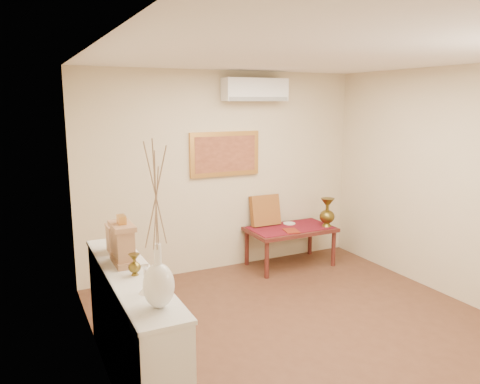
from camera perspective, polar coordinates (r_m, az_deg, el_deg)
floor at (r=4.93m, az=9.40°, el=-16.97°), size 4.50×4.50×0.00m
ceiling at (r=4.38m, az=10.55°, el=16.07°), size 4.50×4.50×0.00m
wall_back at (r=6.39m, az=-1.94°, el=2.46°), size 4.00×0.02×2.70m
wall_left at (r=3.69m, az=-16.22°, el=-4.37°), size 0.02×4.50×2.70m
wall_right at (r=5.85m, az=26.05°, el=0.53°), size 0.02×4.50×2.70m
white_vase at (r=3.00m, az=-10.12°, el=-4.21°), size 0.21×0.21×1.08m
candlestick at (r=3.38m, az=-11.48°, el=-10.37°), size 0.10×0.10×0.20m
brass_urn_small at (r=3.72m, az=-12.76°, el=-8.26°), size 0.10×0.10×0.22m
table_cloth at (r=6.63m, az=6.17°, el=-4.33°), size 1.14×0.59×0.01m
brass_urn_tall at (r=6.70m, az=10.59°, el=-2.09°), size 0.22×0.22×0.49m
plate at (r=6.80m, az=6.03°, el=-3.82°), size 0.18×0.18×0.01m
menu at (r=6.43m, az=6.26°, el=-4.71°), size 0.23×0.28×0.01m
cushion at (r=6.65m, az=3.08°, el=-2.24°), size 0.43×0.19×0.45m
display_ledge at (r=4.03m, az=-12.99°, el=-16.00°), size 0.37×2.02×0.98m
mantel_clock at (r=3.98m, az=-14.08°, el=-6.06°), size 0.17×0.36×0.41m
wooden_chest at (r=4.32m, az=-14.80°, el=-5.46°), size 0.16×0.21×0.24m
low_table at (r=6.64m, az=6.15°, el=-4.90°), size 1.20×0.70×0.55m
painting at (r=6.33m, az=-1.86°, el=4.66°), size 1.00×0.06×0.60m
ac_unit at (r=6.37m, az=1.85°, el=12.35°), size 0.90×0.25×0.30m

